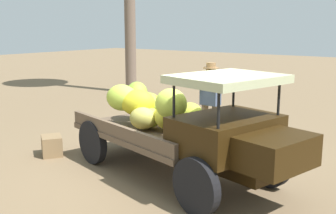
{
  "coord_description": "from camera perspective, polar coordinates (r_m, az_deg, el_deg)",
  "views": [
    {
      "loc": [
        4.1,
        -5.53,
        2.54
      ],
      "look_at": [
        -0.01,
        -0.0,
        1.17
      ],
      "focal_mm": 43.52,
      "sensor_mm": 36.0,
      "label": 1
    }
  ],
  "objects": [
    {
      "name": "truck",
      "position": [
        6.82,
        2.17,
        -2.63
      ],
      "size": [
        4.65,
        2.58,
        1.85
      ],
      "rotation": [
        0.0,
        0.0,
        -0.24
      ],
      "color": "black",
      "rests_on": "ground"
    },
    {
      "name": "ground_plane",
      "position": [
        7.34,
        0.08,
        -9.0
      ],
      "size": [
        60.0,
        60.0,
        0.0
      ],
      "primitive_type": "plane",
      "color": "#796245"
    },
    {
      "name": "wooden_crate",
      "position": [
        8.49,
        -15.97,
        -5.22
      ],
      "size": [
        0.61,
        0.58,
        0.39
      ],
      "primitive_type": "cube",
      "rotation": [
        0.0,
        0.0,
        2.57
      ],
      "color": "olive",
      "rests_on": "ground"
    },
    {
      "name": "farmer",
      "position": [
        8.73,
        5.93,
        1.18
      ],
      "size": [
        0.53,
        0.46,
        1.79
      ],
      "rotation": [
        0.0,
        0.0,
        -1.58
      ],
      "color": "#867053",
      "rests_on": "ground"
    }
  ]
}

